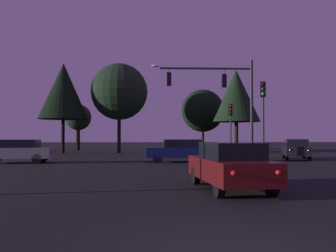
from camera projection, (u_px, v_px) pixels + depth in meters
ground_plane at (163, 158)px, 29.70m from camera, size 168.00×168.00×0.00m
traffic_signal_mast_arm at (223, 91)px, 25.10m from camera, size 6.95×0.43×6.96m
traffic_light_corner_left at (263, 107)px, 21.29m from camera, size 0.36×0.39×4.89m
traffic_light_corner_right at (231, 120)px, 28.07m from camera, size 0.36×0.38×4.21m
car_nearside_lane at (230, 165)px, 11.83m from camera, size 2.15×4.73×1.52m
car_crossing_left at (17, 151)px, 23.83m from camera, size 4.69×1.97×1.52m
car_crossing_right at (180, 150)px, 24.76m from camera, size 4.67×1.96×1.52m
car_far_lane at (296, 149)px, 27.65m from camera, size 2.72×4.31×1.52m
tree_behind_sign at (203, 111)px, 44.26m from camera, size 5.11×5.11×7.37m
tree_left_far at (119, 92)px, 38.90m from camera, size 5.97×5.97×9.43m
tree_center_horizon at (78, 118)px, 46.38m from camera, size 3.28×3.28×5.77m
tree_right_cluster at (63, 91)px, 37.67m from camera, size 5.04×5.04×9.24m
tree_lot_edge at (236, 96)px, 38.06m from camera, size 4.89×4.89×8.65m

